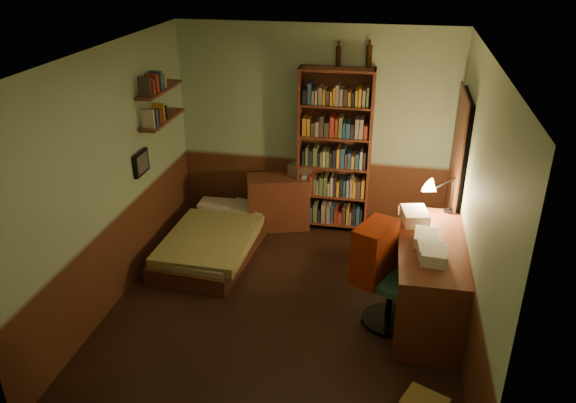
% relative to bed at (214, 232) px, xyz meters
% --- Properties ---
extents(floor, '(3.50, 4.00, 0.02)m').
position_rel_bed_xyz_m(floor, '(1.06, -0.95, -0.27)').
color(floor, black).
rests_on(floor, ground).
extents(ceiling, '(3.50, 4.00, 0.02)m').
position_rel_bed_xyz_m(ceiling, '(1.06, -0.95, 2.35)').
color(ceiling, silver).
rests_on(ceiling, wall_back).
extents(wall_back, '(3.50, 0.02, 2.60)m').
position_rel_bed_xyz_m(wall_back, '(1.06, 1.06, 1.04)').
color(wall_back, '#94B48B').
rests_on(wall_back, ground).
extents(wall_left, '(0.02, 4.00, 2.60)m').
position_rel_bed_xyz_m(wall_left, '(-0.70, -0.95, 1.04)').
color(wall_left, '#94B48B').
rests_on(wall_left, ground).
extents(wall_right, '(0.02, 4.00, 2.60)m').
position_rel_bed_xyz_m(wall_right, '(2.82, -0.95, 1.04)').
color(wall_right, '#94B48B').
rests_on(wall_right, ground).
extents(wall_front, '(3.50, 0.02, 2.60)m').
position_rel_bed_xyz_m(wall_front, '(1.06, -2.96, 1.04)').
color(wall_front, '#94B48B').
rests_on(wall_front, ground).
extents(doorway, '(0.06, 0.90, 2.00)m').
position_rel_bed_xyz_m(doorway, '(2.78, 0.35, 0.74)').
color(doorway, black).
rests_on(doorway, ground).
extents(door_trim, '(0.02, 0.98, 2.08)m').
position_rel_bed_xyz_m(door_trim, '(2.74, 0.35, 0.74)').
color(door_trim, '#482516').
rests_on(door_trim, ground).
extents(bed, '(1.07, 1.82, 0.52)m').
position_rel_bed_xyz_m(bed, '(0.00, 0.00, 0.00)').
color(bed, olive).
rests_on(bed, ground).
extents(dresser, '(0.87, 0.61, 0.71)m').
position_rel_bed_xyz_m(dresser, '(0.63, 0.81, 0.09)').
color(dresser, '#5B2B1B').
rests_on(dresser, ground).
extents(mini_stereo, '(0.32, 0.27, 0.15)m').
position_rel_bed_xyz_m(mini_stereo, '(0.90, 0.94, 0.52)').
color(mini_stereo, '#B2B2B7').
rests_on(mini_stereo, dresser).
extents(bookshelf, '(0.91, 0.30, 2.11)m').
position_rel_bed_xyz_m(bookshelf, '(1.33, 0.90, 0.80)').
color(bookshelf, '#5B2B1B').
rests_on(bookshelf, ground).
extents(bottle_left, '(0.08, 0.08, 0.23)m').
position_rel_bed_xyz_m(bottle_left, '(1.33, 1.00, 1.97)').
color(bottle_left, black).
rests_on(bottle_left, bookshelf).
extents(bottle_right, '(0.08, 0.08, 0.26)m').
position_rel_bed_xyz_m(bottle_right, '(1.68, 1.00, 1.98)').
color(bottle_right, black).
rests_on(bottle_right, bookshelf).
extents(desk, '(0.68, 1.58, 0.84)m').
position_rel_bed_xyz_m(desk, '(2.50, -0.81, 0.16)').
color(desk, '#5B2B1B').
rests_on(desk, ground).
extents(paper_stack, '(0.31, 0.38, 0.13)m').
position_rel_bed_xyz_m(paper_stack, '(2.32, -0.40, 0.65)').
color(paper_stack, silver).
rests_on(paper_stack, desk).
extents(desk_lamp, '(0.20, 0.20, 0.67)m').
position_rel_bed_xyz_m(desk_lamp, '(2.70, -0.08, 0.92)').
color(desk_lamp, black).
rests_on(desk_lamp, desk).
extents(office_chair, '(0.66, 0.63, 1.04)m').
position_rel_bed_xyz_m(office_chair, '(2.14, -1.01, 0.26)').
color(office_chair, '#2D6545').
rests_on(office_chair, ground).
extents(red_jacket, '(0.35, 0.53, 0.59)m').
position_rel_bed_xyz_m(red_jacket, '(1.88, -1.20, 1.07)').
color(red_jacket, '#B02C09').
rests_on(red_jacket, office_chair).
extents(wall_shelf_lower, '(0.20, 0.90, 0.03)m').
position_rel_bed_xyz_m(wall_shelf_lower, '(-0.58, 0.15, 1.34)').
color(wall_shelf_lower, '#5B2B1B').
rests_on(wall_shelf_lower, wall_left).
extents(wall_shelf_upper, '(0.20, 0.90, 0.03)m').
position_rel_bed_xyz_m(wall_shelf_upper, '(-0.58, 0.15, 1.69)').
color(wall_shelf_upper, '#5B2B1B').
rests_on(wall_shelf_upper, wall_left).
extents(framed_picture, '(0.04, 0.32, 0.26)m').
position_rel_bed_xyz_m(framed_picture, '(-0.66, -0.35, 0.99)').
color(framed_picture, black).
rests_on(framed_picture, wall_left).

